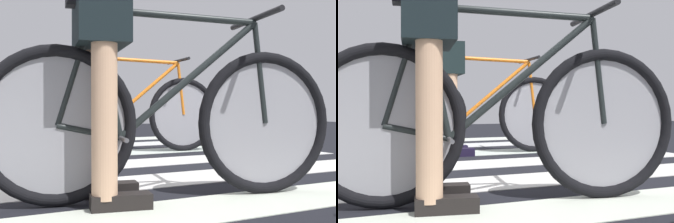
% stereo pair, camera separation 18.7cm
% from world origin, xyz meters
% --- Properties ---
extents(ground, '(18.00, 14.00, 0.02)m').
position_xyz_m(ground, '(0.00, 0.00, 0.01)').
color(ground, black).
extents(crosswalk_markings, '(5.38, 5.76, 0.00)m').
position_xyz_m(crosswalk_markings, '(0.02, -0.07, 0.02)').
color(crosswalk_markings, beige).
rests_on(crosswalk_markings, ground).
extents(bicycle_1_of_4, '(1.71, 0.56, 0.93)m').
position_xyz_m(bicycle_1_of_4, '(0.41, -0.96, 0.41)').
color(bicycle_1_of_4, black).
rests_on(bicycle_1_of_4, ground).
extents(cyclist_1_of_4, '(0.38, 0.45, 0.99)m').
position_xyz_m(cyclist_1_of_4, '(0.11, -0.90, 0.66)').
color(cyclist_1_of_4, tan).
rests_on(cyclist_1_of_4, ground).
extents(bicycle_3_of_4, '(1.73, 0.52, 0.93)m').
position_xyz_m(bicycle_3_of_4, '(1.06, 0.98, 0.41)').
color(bicycle_3_of_4, black).
rests_on(bicycle_3_of_4, ground).
extents(cyclist_3_of_4, '(0.35, 0.43, 1.00)m').
position_xyz_m(cyclist_3_of_4, '(0.75, 1.01, 0.67)').
color(cyclist_3_of_4, tan).
rests_on(cyclist_3_of_4, ground).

